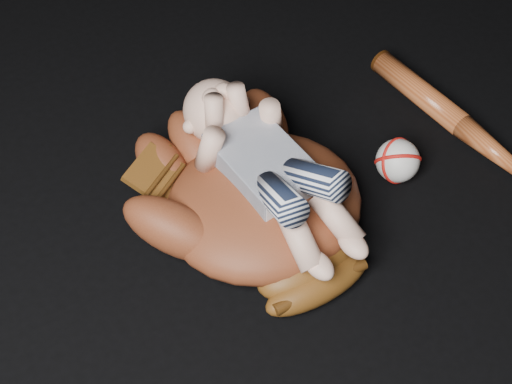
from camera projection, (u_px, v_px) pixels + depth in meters
baseball_glove at (263, 198)px, 1.20m from camera, size 0.40×0.45×0.14m
newborn_baby at (274, 170)px, 1.16m from camera, size 0.19×0.39×0.16m
baseball_bat at (473, 135)px, 1.35m from camera, size 0.07×0.48×0.04m
baseball at (398, 161)px, 1.30m from camera, size 0.09×0.09×0.07m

